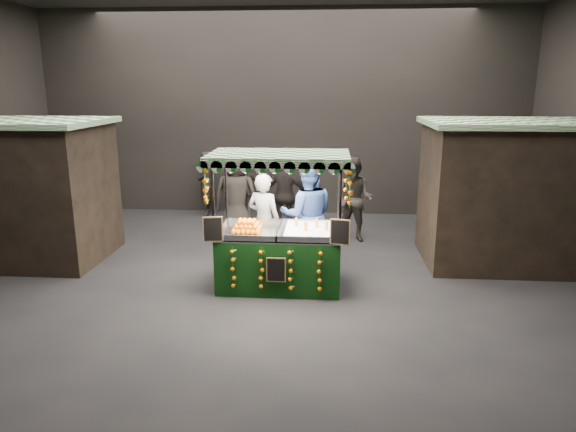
{
  "coord_description": "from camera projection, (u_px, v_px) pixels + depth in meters",
  "views": [
    {
      "loc": [
        1.2,
        -8.04,
        3.23
      ],
      "look_at": [
        0.52,
        0.41,
        1.07
      ],
      "focal_mm": 32.55,
      "sensor_mm": 36.0,
      "label": 1
    }
  ],
  "objects": [
    {
      "name": "shopper_5",
      "position": [
        459.0,
        205.0,
        10.87
      ],
      "size": [
        1.43,
        1.21,
        1.55
      ],
      "rotation": [
        0.0,
        0.0,
        2.52
      ],
      "color": "black",
      "rests_on": "ground"
    },
    {
      "name": "neighbour_stall_right",
      "position": [
        506.0,
        192.0,
        9.44
      ],
      "size": [
        3.0,
        2.2,
        2.6
      ],
      "color": "black",
      "rests_on": "ground"
    },
    {
      "name": "vendor_blue",
      "position": [
        307.0,
        216.0,
        9.11
      ],
      "size": [
        1.02,
        0.83,
        1.97
      ],
      "rotation": [
        0.0,
        0.0,
        3.23
      ],
      "color": "navy",
      "rests_on": "ground"
    },
    {
      "name": "shopper_6",
      "position": [
        206.0,
        183.0,
        13.04
      ],
      "size": [
        0.44,
        0.62,
        1.59
      ],
      "rotation": [
        0.0,
        0.0,
        -1.46
      ],
      "color": "black",
      "rests_on": "ground"
    },
    {
      "name": "juice_stall",
      "position": [
        280.0,
        247.0,
        8.37
      ],
      "size": [
        2.25,
        1.33,
        2.18
      ],
      "color": "black",
      "rests_on": "ground"
    },
    {
      "name": "shopper_0",
      "position": [
        94.0,
        210.0,
        10.47
      ],
      "size": [
        0.65,
        0.56,
        1.51
      ],
      "rotation": [
        0.0,
        0.0,
        0.43
      ],
      "color": "#2D2625",
      "rests_on": "ground"
    },
    {
      "name": "neighbour_stall_left",
      "position": [
        25.0,
        190.0,
        9.63
      ],
      "size": [
        3.0,
        2.2,
        2.6
      ],
      "color": "black",
      "rests_on": "ground"
    },
    {
      "name": "shopper_1",
      "position": [
        354.0,
        200.0,
        10.84
      ],
      "size": [
        1.06,
        0.97,
        1.76
      ],
      "rotation": [
        0.0,
        0.0,
        -0.44
      ],
      "color": "#282421",
      "rests_on": "ground"
    },
    {
      "name": "ground",
      "position": [
        255.0,
        284.0,
        8.65
      ],
      "size": [
        12.0,
        12.0,
        0.0
      ],
      "primitive_type": "plane",
      "color": "black",
      "rests_on": "ground"
    },
    {
      "name": "vendor_grey",
      "position": [
        264.0,
        221.0,
        9.22
      ],
      "size": [
        0.73,
        0.61,
        1.72
      ],
      "rotation": [
        0.0,
        0.0,
        2.77
      ],
      "color": "gray",
      "rests_on": "ground"
    },
    {
      "name": "shopper_3",
      "position": [
        245.0,
        185.0,
        12.62
      ],
      "size": [
        1.24,
        0.99,
        1.67
      ],
      "rotation": [
        0.0,
        0.0,
        0.39
      ],
      "color": "black",
      "rests_on": "ground"
    },
    {
      "name": "market_hall",
      "position": [
        251.0,
        73.0,
        7.82
      ],
      "size": [
        12.1,
        10.1,
        5.05
      ],
      "color": "black",
      "rests_on": "ground"
    },
    {
      "name": "shopper_4",
      "position": [
        236.0,
        197.0,
        10.8
      ],
      "size": [
        0.96,
        0.66,
        1.9
      ],
      "rotation": [
        0.0,
        0.0,
        3.08
      ],
      "color": "#292521",
      "rests_on": "ground"
    },
    {
      "name": "shopper_2",
      "position": [
        286.0,
        195.0,
        11.3
      ],
      "size": [
        1.07,
        0.58,
        1.73
      ],
      "rotation": [
        0.0,
        0.0,
        2.98
      ],
      "color": "black",
      "rests_on": "ground"
    }
  ]
}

